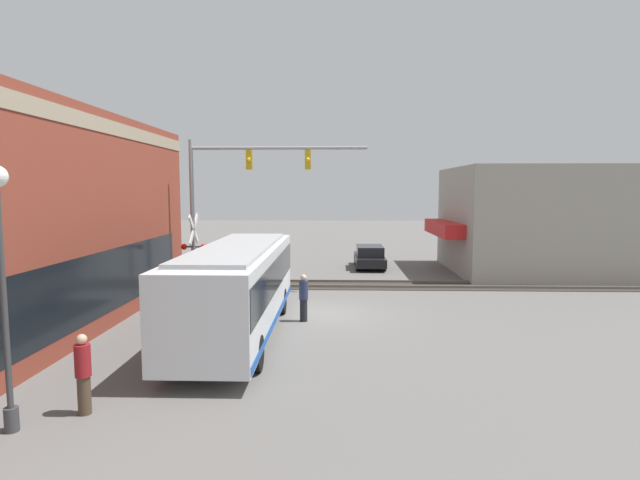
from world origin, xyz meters
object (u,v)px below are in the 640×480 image
at_px(pedestrian_by_lamp, 83,373).
at_px(streetlamp, 2,276).
at_px(parked_car_black, 370,257).
at_px(pedestrian_near_bus, 304,297).
at_px(city_bus, 238,286).
at_px(crossing_signal, 194,247).

bearing_deg(pedestrian_by_lamp, streetlamp, 127.28).
distance_m(streetlamp, parked_car_black, 23.46).
height_order(streetlamp, pedestrian_by_lamp, streetlamp).
distance_m(streetlamp, pedestrian_near_bus, 10.50).
height_order(pedestrian_by_lamp, pedestrian_near_bus, pedestrian_by_lamp).
relative_size(city_bus, parked_car_black, 2.41).
bearing_deg(streetlamp, parked_car_black, -21.92).
xyz_separation_m(streetlamp, parked_car_black, (21.64, -8.71, -2.54)).
height_order(city_bus, parked_car_black, city_bus).
distance_m(crossing_signal, parked_car_black, 12.34).
bearing_deg(streetlamp, crossing_signal, -0.41).
bearing_deg(pedestrian_by_lamp, pedestrian_near_bus, -28.58).
height_order(parked_car_black, pedestrian_near_bus, pedestrian_near_bus).
bearing_deg(pedestrian_near_bus, streetlamp, 148.29).
height_order(city_bus, pedestrian_near_bus, city_bus).
xyz_separation_m(streetlamp, pedestrian_near_bus, (8.72, -5.39, -2.29)).
relative_size(city_bus, crossing_signal, 2.72).
bearing_deg(pedestrian_by_lamp, crossing_signal, 4.70).
bearing_deg(crossing_signal, streetlamp, 179.59).
distance_m(streetlamp, pedestrian_by_lamp, 2.66).
bearing_deg(crossing_signal, city_bus, -152.13).
xyz_separation_m(city_bus, pedestrian_near_bus, (1.84, -2.08, -0.78)).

